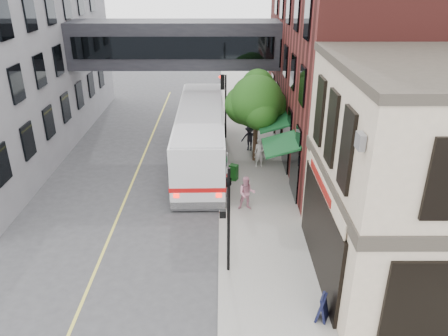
{
  "coord_description": "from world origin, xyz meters",
  "views": [
    {
      "loc": [
        0.17,
        -12.22,
        11.19
      ],
      "look_at": [
        0.24,
        5.21,
        3.17
      ],
      "focal_mm": 35.0,
      "sensor_mm": 36.0,
      "label": 1
    }
  ],
  "objects_px": {
    "pedestrian_c": "(250,138)",
    "sandwich_board": "(323,308)",
    "pedestrian_a": "(259,153)",
    "newspaper_box": "(234,172)",
    "bus": "(201,133)",
    "pedestrian_b": "(247,193)"
  },
  "relations": [
    {
      "from": "pedestrian_c",
      "to": "sandwich_board",
      "type": "bearing_deg",
      "value": -65.82
    },
    {
      "from": "pedestrian_a",
      "to": "newspaper_box",
      "type": "bearing_deg",
      "value": -136.66
    },
    {
      "from": "newspaper_box",
      "to": "sandwich_board",
      "type": "distance_m",
      "value": 11.27
    },
    {
      "from": "sandwich_board",
      "to": "bus",
      "type": "bearing_deg",
      "value": 133.26
    },
    {
      "from": "newspaper_box",
      "to": "sandwich_board",
      "type": "xyz_separation_m",
      "value": [
        2.78,
        -10.93,
        0.04
      ]
    },
    {
      "from": "pedestrian_a",
      "to": "pedestrian_c",
      "type": "xyz_separation_m",
      "value": [
        -0.45,
        2.6,
        -0.04
      ]
    },
    {
      "from": "pedestrian_c",
      "to": "newspaper_box",
      "type": "height_order",
      "value": "pedestrian_c"
    },
    {
      "from": "bus",
      "to": "pedestrian_c",
      "type": "height_order",
      "value": "bus"
    },
    {
      "from": "pedestrian_b",
      "to": "pedestrian_c",
      "type": "xyz_separation_m",
      "value": [
        0.59,
        7.78,
        -0.02
      ]
    },
    {
      "from": "pedestrian_c",
      "to": "newspaper_box",
      "type": "bearing_deg",
      "value": -86.47
    },
    {
      "from": "pedestrian_a",
      "to": "pedestrian_b",
      "type": "relative_size",
      "value": 1.02
    },
    {
      "from": "bus",
      "to": "pedestrian_a",
      "type": "bearing_deg",
      "value": -15.61
    },
    {
      "from": "pedestrian_b",
      "to": "newspaper_box",
      "type": "height_order",
      "value": "pedestrian_b"
    },
    {
      "from": "pedestrian_b",
      "to": "bus",
      "type": "bearing_deg",
      "value": 111.72
    },
    {
      "from": "newspaper_box",
      "to": "bus",
      "type": "bearing_deg",
      "value": 149.28
    },
    {
      "from": "pedestrian_b",
      "to": "newspaper_box",
      "type": "relative_size",
      "value": 1.94
    },
    {
      "from": "pedestrian_a",
      "to": "pedestrian_b",
      "type": "distance_m",
      "value": 5.28
    },
    {
      "from": "pedestrian_c",
      "to": "pedestrian_b",
      "type": "bearing_deg",
      "value": -76.16
    },
    {
      "from": "pedestrian_c",
      "to": "newspaper_box",
      "type": "relative_size",
      "value": 1.88
    },
    {
      "from": "bus",
      "to": "pedestrian_a",
      "type": "relative_size",
      "value": 7.13
    },
    {
      "from": "pedestrian_b",
      "to": "sandwich_board",
      "type": "xyz_separation_m",
      "value": [
        2.21,
        -7.59,
        -0.39
      ]
    },
    {
      "from": "pedestrian_c",
      "to": "sandwich_board",
      "type": "xyz_separation_m",
      "value": [
        1.62,
        -15.37,
        -0.36
      ]
    }
  ]
}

